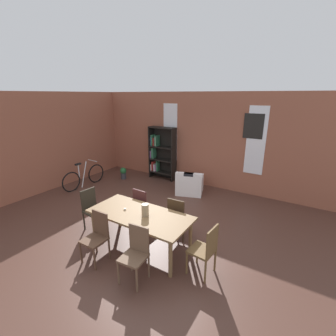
{
  "coord_description": "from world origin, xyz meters",
  "views": [
    {
      "loc": [
        2.87,
        -3.71,
        3.01
      ],
      "look_at": [
        -0.28,
        1.35,
        1.13
      ],
      "focal_mm": 25.1,
      "sensor_mm": 36.0,
      "label": 1
    }
  ],
  "objects_px": {
    "dining_chair_head_left": "(92,208)",
    "bookshelf_tall": "(161,153)",
    "dining_chair_near_left": "(97,235)",
    "vase_on_table": "(145,210)",
    "dining_chair_far_right": "(178,217)",
    "dining_chair_near_right": "(136,252)",
    "bicycle_second": "(84,177)",
    "dining_chair_head_right": "(206,249)",
    "dining_chair_far_left": "(143,206)",
    "armchair_white": "(190,185)",
    "potted_plant_by_shelf": "(123,173)",
    "dining_table": "(140,217)"
  },
  "relations": [
    {
      "from": "dining_chair_head_left",
      "to": "bookshelf_tall",
      "type": "relative_size",
      "value": 0.5
    },
    {
      "from": "dining_chair_near_left",
      "to": "bookshelf_tall",
      "type": "height_order",
      "value": "bookshelf_tall"
    },
    {
      "from": "vase_on_table",
      "to": "dining_chair_far_right",
      "type": "height_order",
      "value": "vase_on_table"
    },
    {
      "from": "vase_on_table",
      "to": "dining_chair_near_right",
      "type": "distance_m",
      "value": 0.86
    },
    {
      "from": "dining_chair_near_right",
      "to": "bicycle_second",
      "type": "bearing_deg",
      "value": 150.72
    },
    {
      "from": "dining_chair_head_right",
      "to": "dining_chair_far_left",
      "type": "relative_size",
      "value": 1.0
    },
    {
      "from": "bookshelf_tall",
      "to": "armchair_white",
      "type": "height_order",
      "value": "bookshelf_tall"
    },
    {
      "from": "dining_chair_head_left",
      "to": "dining_chair_head_right",
      "type": "xyz_separation_m",
      "value": [
        2.81,
        -0.01,
        0.0
      ]
    },
    {
      "from": "bicycle_second",
      "to": "vase_on_table",
      "type": "bearing_deg",
      "value": -23.09
    },
    {
      "from": "dining_chair_far_right",
      "to": "armchair_white",
      "type": "bearing_deg",
      "value": 111.08
    },
    {
      "from": "bookshelf_tall",
      "to": "armchair_white",
      "type": "bearing_deg",
      "value": -24.07
    },
    {
      "from": "dining_chair_head_left",
      "to": "potted_plant_by_shelf",
      "type": "height_order",
      "value": "dining_chair_head_left"
    },
    {
      "from": "dining_chair_near_left",
      "to": "potted_plant_by_shelf",
      "type": "bearing_deg",
      "value": 126.25
    },
    {
      "from": "dining_table",
      "to": "dining_chair_head_left",
      "type": "xyz_separation_m",
      "value": [
        -1.41,
        0.01,
        -0.18
      ]
    },
    {
      "from": "dining_chair_far_right",
      "to": "bookshelf_tall",
      "type": "bearing_deg",
      "value": 129.04
    },
    {
      "from": "vase_on_table",
      "to": "armchair_white",
      "type": "xyz_separation_m",
      "value": [
        -0.57,
        3.03,
        -0.61
      ]
    },
    {
      "from": "dining_table",
      "to": "dining_chair_far_right",
      "type": "distance_m",
      "value": 0.86
    },
    {
      "from": "dining_chair_near_right",
      "to": "bookshelf_tall",
      "type": "height_order",
      "value": "bookshelf_tall"
    },
    {
      "from": "dining_chair_near_right",
      "to": "potted_plant_by_shelf",
      "type": "height_order",
      "value": "dining_chair_near_right"
    },
    {
      "from": "bookshelf_tall",
      "to": "potted_plant_by_shelf",
      "type": "distance_m",
      "value": 1.57
    },
    {
      "from": "dining_chair_head_left",
      "to": "dining_chair_near_right",
      "type": "bearing_deg",
      "value": -20.72
    },
    {
      "from": "armchair_white",
      "to": "bicycle_second",
      "type": "bearing_deg",
      "value": -157.13
    },
    {
      "from": "bicycle_second",
      "to": "potted_plant_by_shelf",
      "type": "bearing_deg",
      "value": 64.26
    },
    {
      "from": "dining_table",
      "to": "armchair_white",
      "type": "bearing_deg",
      "value": 98.09
    },
    {
      "from": "potted_plant_by_shelf",
      "to": "dining_chair_far_left",
      "type": "bearing_deg",
      "value": -39.91
    },
    {
      "from": "dining_chair_far_left",
      "to": "bicycle_second",
      "type": "relative_size",
      "value": 0.57
    },
    {
      "from": "dining_chair_head_right",
      "to": "potted_plant_by_shelf",
      "type": "relative_size",
      "value": 2.24
    },
    {
      "from": "dining_table",
      "to": "dining_chair_far_left",
      "type": "distance_m",
      "value": 0.86
    },
    {
      "from": "dining_chair_near_left",
      "to": "potted_plant_by_shelf",
      "type": "distance_m",
      "value": 4.48
    },
    {
      "from": "dining_chair_near_right",
      "to": "dining_chair_far_left",
      "type": "relative_size",
      "value": 1.0
    },
    {
      "from": "dining_chair_head_left",
      "to": "armchair_white",
      "type": "xyz_separation_m",
      "value": [
        0.98,
        3.03,
        -0.23
      ]
    },
    {
      "from": "armchair_white",
      "to": "dining_chair_near_left",
      "type": "bearing_deg",
      "value": -90.54
    },
    {
      "from": "bookshelf_tall",
      "to": "dining_chair_head_right",
      "type": "bearing_deg",
      "value": -47.74
    },
    {
      "from": "dining_chair_near_left",
      "to": "bicycle_second",
      "type": "xyz_separation_m",
      "value": [
        -3.26,
        2.34,
        -0.18
      ]
    },
    {
      "from": "dining_chair_head_right",
      "to": "dining_chair_head_left",
      "type": "bearing_deg",
      "value": 179.74
    },
    {
      "from": "dining_chair_head_right",
      "to": "bookshelf_tall",
      "type": "relative_size",
      "value": 0.5
    },
    {
      "from": "dining_chair_head_right",
      "to": "dining_chair_far_left",
      "type": "height_order",
      "value": "same"
    },
    {
      "from": "vase_on_table",
      "to": "dining_chair_far_left",
      "type": "relative_size",
      "value": 0.25
    },
    {
      "from": "dining_chair_far_left",
      "to": "bicycle_second",
      "type": "distance_m",
      "value": 3.39
    },
    {
      "from": "dining_table",
      "to": "bookshelf_tall",
      "type": "height_order",
      "value": "bookshelf_tall"
    },
    {
      "from": "dining_chair_far_right",
      "to": "dining_chair_far_left",
      "type": "bearing_deg",
      "value": -180.0
    },
    {
      "from": "dining_chair_far_left",
      "to": "bookshelf_tall",
      "type": "relative_size",
      "value": 0.5
    },
    {
      "from": "dining_chair_head_right",
      "to": "dining_chair_far_left",
      "type": "bearing_deg",
      "value": 159.39
    },
    {
      "from": "bicycle_second",
      "to": "armchair_white",
      "type": "bearing_deg",
      "value": 22.87
    },
    {
      "from": "dining_chair_near_left",
      "to": "dining_chair_far_left",
      "type": "relative_size",
      "value": 1.0
    },
    {
      "from": "vase_on_table",
      "to": "dining_table",
      "type": "bearing_deg",
      "value": 180.0
    },
    {
      "from": "vase_on_table",
      "to": "dining_chair_near_left",
      "type": "height_order",
      "value": "vase_on_table"
    },
    {
      "from": "dining_chair_near_left",
      "to": "dining_chair_far_right",
      "type": "bearing_deg",
      "value": 56.22
    },
    {
      "from": "armchair_white",
      "to": "bookshelf_tall",
      "type": "bearing_deg",
      "value": 155.93
    },
    {
      "from": "dining_chair_head_right",
      "to": "armchair_white",
      "type": "xyz_separation_m",
      "value": [
        -1.84,
        3.04,
        -0.23
      ]
    }
  ]
}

